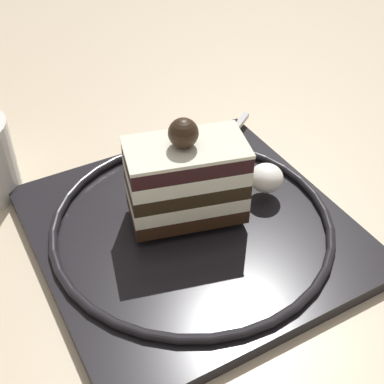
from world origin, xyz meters
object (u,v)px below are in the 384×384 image
Objects in this scene: fork at (222,147)px; dessert_plate at (192,228)px; cake_slice at (186,179)px; whipped_cream_dollop at (270,180)px.

dessert_plate is at bearing 124.18° from fork.
cake_slice is (0.01, -0.00, 0.05)m from dessert_plate.
dessert_plate is 2.51× the size of fork.
dessert_plate is at bearing 78.17° from whipped_cream_dollop.
dessert_plate is 0.05m from cake_slice.
whipped_cream_dollop is 0.25× the size of fork.
cake_slice is at bearing 120.10° from fork.
dessert_plate is 2.71× the size of cake_slice.
fork is (0.06, -0.09, 0.01)m from dessert_plate.
cake_slice is 3.64× the size of whipped_cream_dollop.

